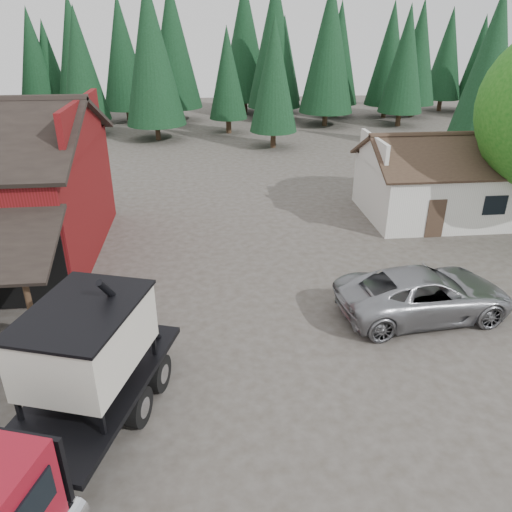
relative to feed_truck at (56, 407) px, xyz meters
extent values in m
plane|color=#413B33|center=(3.48, 2.97, -1.99)|extent=(120.00, 120.00, 0.00)
cube|color=maroon|center=(-1.52, 12.97, 4.01)|extent=(0.25, 7.00, 2.00)
cylinder|color=#382619|center=(-2.12, 5.07, -0.59)|extent=(0.20, 0.20, 2.80)
cube|color=silver|center=(16.48, 15.97, -0.49)|extent=(8.00, 6.00, 3.00)
cube|color=#38281E|center=(16.48, 14.47, 1.76)|extent=(8.60, 3.42, 1.80)
cube|color=#38281E|center=(16.48, 17.47, 1.76)|extent=(8.60, 3.42, 1.80)
cube|color=silver|center=(12.48, 15.97, 1.76)|extent=(0.20, 4.20, 1.50)
cube|color=#38281E|center=(14.98, 12.95, -0.99)|extent=(0.90, 0.06, 2.00)
cube|color=black|center=(17.98, 12.95, -0.39)|extent=(1.20, 0.06, 1.00)
cylinder|color=#382619|center=(9.48, 32.97, -1.19)|extent=(0.44, 0.44, 1.60)
cone|color=black|center=(9.48, 32.97, 3.91)|extent=(3.96, 3.96, 9.00)
cylinder|color=#382619|center=(25.48, 28.97, -1.19)|extent=(0.44, 0.44, 1.60)
cone|color=black|center=(25.48, 28.97, 4.91)|extent=(4.84, 4.84, 11.00)
cylinder|color=#382619|center=(-0.52, 36.97, -1.19)|extent=(0.44, 0.44, 1.60)
cone|color=black|center=(-0.52, 36.97, 5.41)|extent=(5.28, 5.28, 12.00)
cylinder|color=black|center=(-0.49, 2.07, -1.42)|extent=(0.69, 1.19, 1.13)
cylinder|color=black|center=(1.58, 1.42, -1.42)|extent=(0.69, 1.19, 1.13)
cylinder|color=black|center=(-0.05, 3.44, -1.42)|extent=(0.69, 1.19, 1.13)
cylinder|color=black|center=(2.01, 2.79, -1.42)|extent=(0.69, 1.19, 1.13)
cube|color=black|center=(0.05, 0.17, -1.01)|extent=(3.76, 8.79, 0.41)
cube|color=black|center=(-0.50, -1.55, 0.07)|extent=(2.44, 0.88, 1.65)
cube|color=black|center=(0.48, 1.55, -0.73)|extent=(4.31, 6.49, 0.16)
cube|color=#BCB5AA|center=(0.48, 1.55, 0.79)|extent=(3.29, 3.96, 1.65)
cone|color=#BCB5AA|center=(0.48, 1.55, -0.24)|extent=(2.85, 2.85, 0.72)
cube|color=black|center=(0.48, 1.55, 1.64)|extent=(3.42, 4.09, 0.08)
cylinder|color=black|center=(1.51, 2.73, 0.69)|extent=(1.39, 2.02, 3.15)
cube|color=maroon|center=(0.64, 4.09, -0.44)|extent=(0.84, 0.97, 0.46)
imported|color=#95969C|center=(11.48, 5.97, -1.09)|extent=(6.71, 3.59, 1.79)
camera|label=1|loc=(3.68, -9.25, 8.09)|focal=35.00mm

